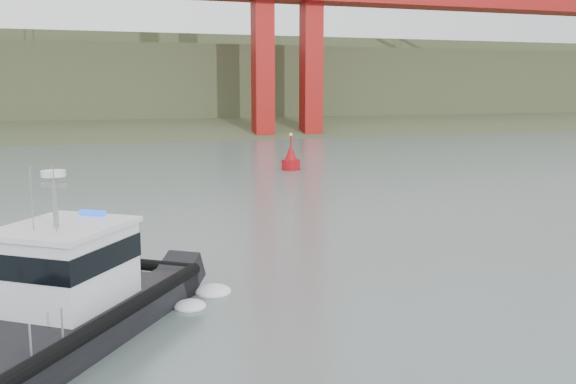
# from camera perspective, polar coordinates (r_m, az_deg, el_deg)

# --- Properties ---
(ground) EXTENTS (400.00, 400.00, 0.00)m
(ground) POSITION_cam_1_polar(r_m,az_deg,el_deg) (25.64, 6.31, -8.67)
(ground) COLOR slate
(ground) RESTS_ON ground
(headlands) EXTENTS (500.00, 105.36, 27.12)m
(headlands) POSITION_cam_1_polar(r_m,az_deg,el_deg) (147.96, -14.65, 8.70)
(headlands) COLOR #313C22
(headlands) RESTS_ON ground
(patrol_boat) EXTENTS (10.16, 11.72, 5.57)m
(patrol_boat) POSITION_cam_1_polar(r_m,az_deg,el_deg) (21.58, -19.62, -8.76)
(patrol_boat) COLOR black
(patrol_boat) RESTS_ON ground
(nav_buoy) EXTENTS (1.80, 1.80, 3.76)m
(nav_buoy) POSITION_cam_1_polar(r_m,az_deg,el_deg) (61.66, 0.25, 2.89)
(nav_buoy) COLOR #A10B10
(nav_buoy) RESTS_ON ground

